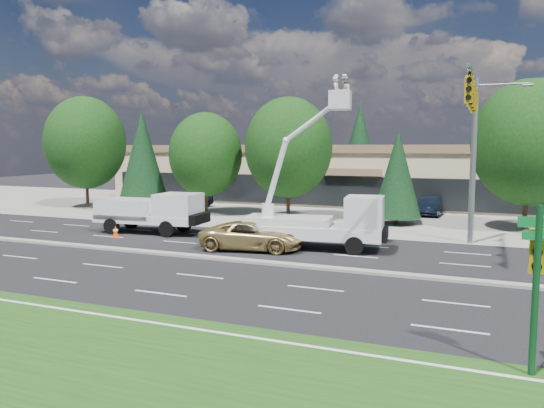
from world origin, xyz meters
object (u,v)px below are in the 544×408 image
at_px(signal_mast, 474,132).
at_px(minivan, 252,236).
at_px(bucket_truck, 322,214).
at_px(street_sign_pole, 536,272).
at_px(utility_pickup, 156,217).

height_order(signal_mast, minivan, signal_mast).
distance_m(bucket_truck, minivan, 3.79).
bearing_deg(signal_mast, street_sign_pole, -82.73).
height_order(street_sign_pole, minivan, street_sign_pole).
height_order(street_sign_pole, utility_pickup, street_sign_pole).
xyz_separation_m(utility_pickup, minivan, (7.72, -2.57, -0.29)).
bearing_deg(minivan, signal_mast, -78.16).
distance_m(utility_pickup, minivan, 8.14).
height_order(signal_mast, utility_pickup, signal_mast).
height_order(signal_mast, street_sign_pole, signal_mast).
relative_size(utility_pickup, minivan, 1.27).
distance_m(utility_pickup, bucket_truck, 11.11).
xyz_separation_m(bucket_truck, minivan, (-3.31, -1.47, -1.12)).
bearing_deg(street_sign_pole, bucket_truck, 125.59).
bearing_deg(minivan, bucket_truck, -76.34).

